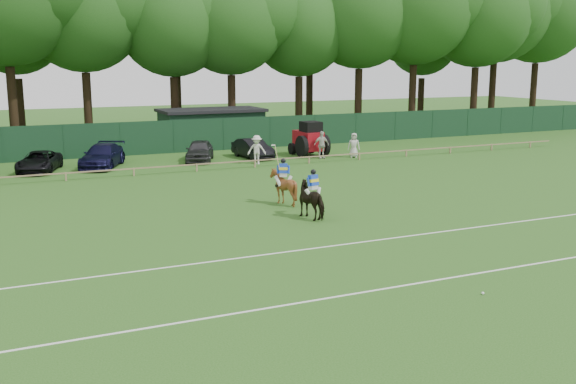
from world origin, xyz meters
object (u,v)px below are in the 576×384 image
estate_black (253,148)px  polo_ball (483,293)px  sedan_navy (102,156)px  tractor (309,140)px  horse_chestnut (283,187)px  hatch_grey (200,151)px  horse_dark (313,200)px  spectator_right (354,145)px  spectator_mid (321,145)px  suv_black (39,162)px  spectator_left (257,150)px  utility_shed (211,127)px

estate_black → polo_ball: 30.03m
sedan_navy → tractor: (14.82, -0.94, 0.45)m
horse_chestnut → hatch_grey: bearing=-66.0°
estate_black → horse_dark: bearing=-109.9°
horse_dark → estate_black: (4.48, 18.51, -0.14)m
horse_dark → spectator_right: 19.34m
horse_dark → spectator_right: spectator_right is taller
hatch_grey → tractor: bearing=16.6°
spectator_mid → spectator_right: bearing=-7.8°
estate_black → spectator_right: spectator_right is taller
suv_black → spectator_left: bearing=6.9°
spectator_left → spectator_mid: (5.20, 0.45, 0.01)m
spectator_left → spectator_mid: spectator_mid is taller
polo_ball → utility_shed: utility_shed is taller
horse_dark → tractor: bearing=-129.1°
hatch_grey → tractor: tractor is taller
spectator_left → tractor: bearing=39.6°
horse_dark → spectator_mid: (8.88, 16.22, 0.15)m
horse_chestnut → polo_ball: horse_chestnut is taller
spectator_right → tractor: tractor is taller
spectator_mid → spectator_right: spectator_mid is taller
spectator_mid → tractor: size_ratio=0.64×
sedan_navy → polo_ball: size_ratio=57.78×
spectator_left → utility_shed: bearing=105.5°
sedan_navy → hatch_grey: bearing=24.2°
utility_shed → tractor: 9.85m
horse_dark → polo_ball: (0.14, -11.20, -0.79)m
estate_black → spectator_mid: spectator_mid is taller
estate_black → utility_shed: (-0.46, 7.99, 0.84)m
spectator_mid → sedan_navy: bearing=174.6°
tractor → spectator_mid: bearing=-84.7°
tractor → sedan_navy: bearing=175.2°
horse_chestnut → spectator_left: size_ratio=0.89×
spectator_right → suv_black: bearing=-160.8°
estate_black → hatch_grey: bearing=171.2°
spectator_right → tractor: bearing=167.4°
spectator_mid → tractor: tractor is taller
sedan_navy → spectator_mid: spectator_mid is taller
tractor → utility_shed: bearing=117.2°
spectator_left → tractor: 5.43m
suv_black → spectator_mid: bearing=11.4°
sedan_navy → spectator_mid: bearing=15.3°
estate_black → tractor: (4.22, -0.68, 0.51)m
estate_black → spectator_mid: size_ratio=2.14×
sedan_navy → hatch_grey: 6.66m
suv_black → hatch_grey: hatch_grey is taller
hatch_grey → spectator_right: (10.73, -2.97, 0.15)m
spectator_mid → estate_black: bearing=156.8°
spectator_left → polo_ball: bearing=-80.2°
sedan_navy → tractor: 14.85m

